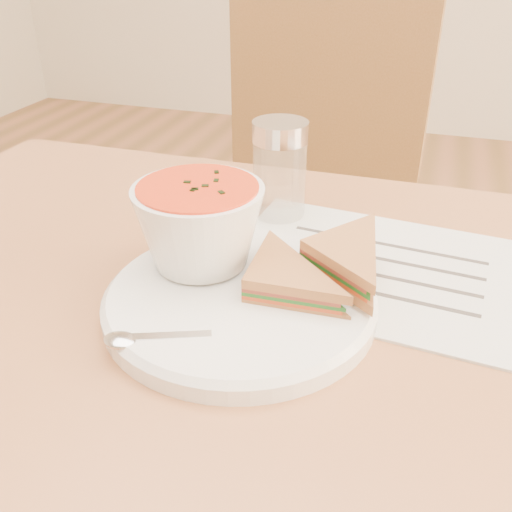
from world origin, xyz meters
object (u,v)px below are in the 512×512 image
at_px(chair_far, 292,234).
at_px(condiment_shaker, 279,170).
at_px(plate, 240,302).
at_px(soup_bowl, 200,230).

distance_m(chair_far, condiment_shaker, 0.52).
xyz_separation_m(chair_far, condiment_shaker, (0.08, -0.41, 0.31)).
relative_size(plate, soup_bowl, 2.03).
xyz_separation_m(chair_far, plate, (0.10, -0.62, 0.26)).
xyz_separation_m(soup_bowl, condiment_shaker, (0.03, 0.18, 0.00)).
xyz_separation_m(plate, condiment_shaker, (-0.02, 0.21, 0.05)).
distance_m(soup_bowl, condiment_shaker, 0.18).
bearing_deg(soup_bowl, chair_far, 94.60).
xyz_separation_m(plate, soup_bowl, (-0.05, 0.04, 0.05)).
relative_size(chair_far, soup_bowl, 7.71).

